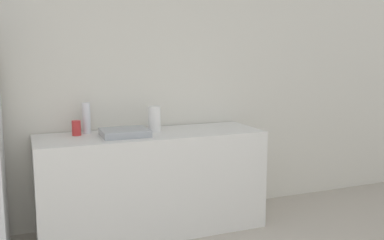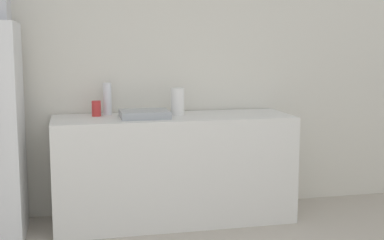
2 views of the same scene
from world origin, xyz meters
name	(u,v)px [view 2 (image 2 of 2)]	position (x,y,z in m)	size (l,w,h in m)	color
wall_back	(131,64)	(0.00, 3.21, 1.30)	(8.00, 0.06, 2.60)	silver
counter	(174,169)	(0.30, 2.84, 0.44)	(1.96, 0.64, 0.88)	silver
sink_basin	(145,114)	(0.05, 2.80, 0.91)	(0.39, 0.31, 0.06)	#9EA3A8
bottle_tall	(107,99)	(-0.22, 3.05, 1.02)	(0.07, 0.07, 0.27)	silver
bottle_short	(96,109)	(-0.32, 2.98, 0.95)	(0.08, 0.08, 0.13)	red
paper_towel_roll	(178,102)	(0.34, 2.90, 1.00)	(0.11, 0.11, 0.23)	white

